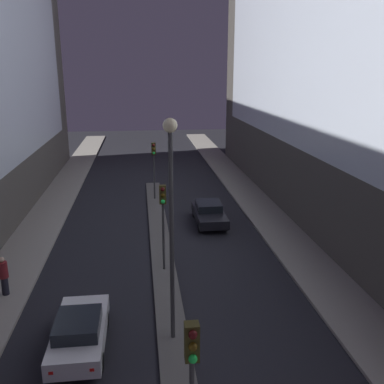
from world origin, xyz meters
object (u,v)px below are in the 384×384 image
object	(u,v)px
traffic_light_mid	(163,208)
street_lamp	(171,201)
car_right_lane	(209,213)
traffic_light_near	(192,369)
car_left_lane	(80,332)
pedestrian_on_left_sidewalk	(4,275)
traffic_light_far	(154,158)

from	to	relation	value
traffic_light_mid	street_lamp	distance (m)	5.97
traffic_light_mid	car_right_lane	xyz separation A→B (m)	(3.32, 6.57, -2.60)
traffic_light_near	car_left_lane	bearing A→B (deg)	120.55
traffic_light_mid	pedestrian_on_left_sidewalk	bearing A→B (deg)	-167.08
traffic_light_near	traffic_light_far	bearing A→B (deg)	90.00
pedestrian_on_left_sidewalk	street_lamp	bearing A→B (deg)	-29.47
traffic_light_far	pedestrian_on_left_sidewalk	size ratio (longest dim) A/B	2.42
traffic_light_mid	car_left_lane	size ratio (longest dim) A/B	1.03
traffic_light_near	traffic_light_mid	size ratio (longest dim) A/B	1.00
car_left_lane	pedestrian_on_left_sidewalk	distance (m)	5.58
traffic_light_mid	traffic_light_far	world-z (taller)	same
car_right_lane	pedestrian_on_left_sidewalk	world-z (taller)	pedestrian_on_left_sidewalk
traffic_light_far	car_left_lane	world-z (taller)	traffic_light_far
street_lamp	pedestrian_on_left_sidewalk	xyz separation A→B (m)	(-7.04, 3.98, -4.32)
traffic_light_mid	pedestrian_on_left_sidewalk	xyz separation A→B (m)	(-7.04, -1.62, -2.23)
street_lamp	car_right_lane	bearing A→B (deg)	74.76
traffic_light_far	car_right_lane	bearing A→B (deg)	-58.81
car_left_lane	car_right_lane	size ratio (longest dim) A/B	0.97
traffic_light_near	car_right_lane	world-z (taller)	traffic_light_near
street_lamp	traffic_light_near	bearing A→B (deg)	-90.00
traffic_light_far	street_lamp	bearing A→B (deg)	-90.00
traffic_light_near	car_right_lane	distance (m)	18.43
traffic_light_near	traffic_light_far	world-z (taller)	same
traffic_light_mid	car_left_lane	distance (m)	7.12
traffic_light_near	pedestrian_on_left_sidewalk	world-z (taller)	traffic_light_near
car_right_lane	pedestrian_on_left_sidewalk	xyz separation A→B (m)	(-10.36, -8.19, 0.37)
traffic_light_near	traffic_light_mid	bearing A→B (deg)	90.00
traffic_light_near	street_lamp	xyz separation A→B (m)	(0.00, 5.78, 2.09)
pedestrian_on_left_sidewalk	car_left_lane	bearing A→B (deg)	-47.99
traffic_light_far	car_left_lane	xyz separation A→B (m)	(-3.32, -17.80, -2.57)
street_lamp	pedestrian_on_left_sidewalk	world-z (taller)	street_lamp
traffic_light_far	street_lamp	world-z (taller)	street_lamp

